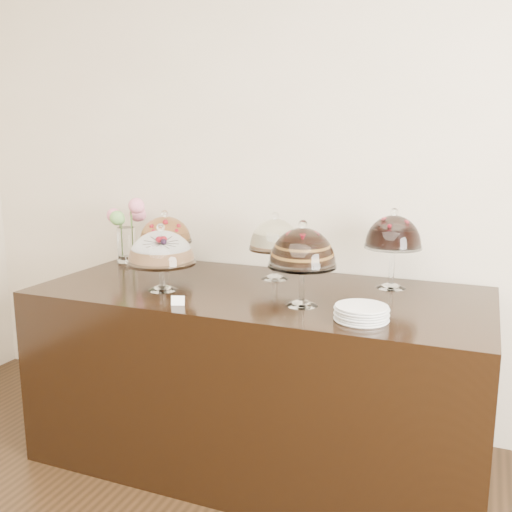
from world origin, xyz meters
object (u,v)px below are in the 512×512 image
at_px(cake_stand_dark_choco, 393,235).
at_px(flower_vase, 127,227).
at_px(cake_stand_choco_layer, 302,250).
at_px(cake_stand_cheesecake, 275,237).
at_px(display_counter, 260,375).
at_px(cake_stand_sugar_sponge, 161,250).
at_px(plate_stack, 361,313).
at_px(cake_stand_fruit_tart, 165,232).

xyz_separation_m(cake_stand_dark_choco, flower_vase, (-1.59, 0.04, -0.06)).
bearing_deg(cake_stand_choco_layer, cake_stand_cheesecake, 123.82).
distance_m(display_counter, cake_stand_sugar_sponge, 0.81).
xyz_separation_m(cake_stand_choco_layer, plate_stack, (0.29, -0.12, -0.22)).
distance_m(display_counter, plate_stack, 0.80).
xyz_separation_m(cake_stand_cheesecake, flower_vase, (-0.98, 0.08, -0.01)).
distance_m(cake_stand_choco_layer, cake_stand_cheesecake, 0.52).
bearing_deg(cake_stand_fruit_tart, display_counter, -20.33).
height_order(cake_stand_fruit_tart, plate_stack, cake_stand_fruit_tart).
height_order(cake_stand_choco_layer, cake_stand_fruit_tart, cake_stand_choco_layer).
bearing_deg(cake_stand_choco_layer, display_counter, 146.58).
relative_size(cake_stand_sugar_sponge, cake_stand_fruit_tart, 1.00).
bearing_deg(cake_stand_cheesecake, cake_stand_choco_layer, -56.18).
xyz_separation_m(cake_stand_dark_choco, cake_stand_fruit_tart, (-1.28, -0.03, -0.06)).
bearing_deg(cake_stand_dark_choco, plate_stack, -92.62).
xyz_separation_m(display_counter, cake_stand_choco_layer, (0.27, -0.18, 0.70)).
bearing_deg(cake_stand_choco_layer, plate_stack, -21.90).
xyz_separation_m(cake_stand_cheesecake, cake_stand_fruit_tart, (-0.68, 0.01, -0.01)).
bearing_deg(cake_stand_fruit_tart, flower_vase, 167.02).
height_order(cake_stand_sugar_sponge, cake_stand_choco_layer, cake_stand_choco_layer).
relative_size(cake_stand_cheesecake, cake_stand_fruit_tart, 1.06).
height_order(cake_stand_choco_layer, cake_stand_cheesecake, cake_stand_choco_layer).
distance_m(cake_stand_choco_layer, cake_stand_fruit_tart, 1.06).
distance_m(cake_stand_choco_layer, plate_stack, 0.39).
height_order(cake_stand_fruit_tart, flower_vase, flower_vase).
xyz_separation_m(cake_stand_sugar_sponge, plate_stack, (1.02, -0.12, -0.17)).
distance_m(cake_stand_cheesecake, flower_vase, 0.99).
distance_m(cake_stand_sugar_sponge, cake_stand_dark_choco, 1.14).
bearing_deg(flower_vase, cake_stand_cheesecake, -4.60).
bearing_deg(flower_vase, cake_stand_choco_layer, -21.77).
bearing_deg(display_counter, cake_stand_choco_layer, -33.42).
height_order(cake_stand_sugar_sponge, flower_vase, flower_vase).
distance_m(cake_stand_choco_layer, flower_vase, 1.37).
bearing_deg(cake_stand_fruit_tart, cake_stand_sugar_sponge, -61.19).
height_order(cake_stand_dark_choco, cake_stand_fruit_tart, cake_stand_dark_choco).
distance_m(cake_stand_dark_choco, plate_stack, 0.63).
bearing_deg(display_counter, cake_stand_sugar_sponge, -157.46).
relative_size(cake_stand_choco_layer, cake_stand_cheesecake, 1.08).
bearing_deg(cake_stand_cheesecake, plate_stack, -43.22).
relative_size(cake_stand_fruit_tart, flower_vase, 0.85).
relative_size(display_counter, cake_stand_cheesecake, 6.15).
bearing_deg(flower_vase, plate_stack, -21.79).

